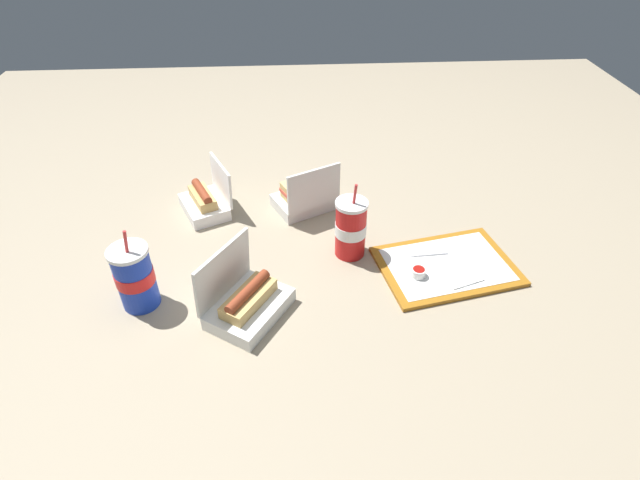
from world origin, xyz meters
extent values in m
plane|color=gray|center=(0.00, 0.00, 0.00)|extent=(3.20, 3.20, 0.00)
cube|color=#A56619|center=(0.34, -0.12, 0.01)|extent=(0.41, 0.33, 0.01)
cube|color=white|center=(0.34, -0.12, 0.01)|extent=(0.36, 0.28, 0.00)
cylinder|color=white|center=(0.24, -0.16, 0.03)|extent=(0.04, 0.04, 0.02)
cylinder|color=#9E140F|center=(0.24, -0.16, 0.04)|extent=(0.03, 0.03, 0.01)
cube|color=white|center=(0.36, -0.16, 0.02)|extent=(0.13, 0.13, 0.00)
cube|color=white|center=(0.30, -0.08, 0.02)|extent=(0.11, 0.02, 0.00)
cube|color=white|center=(-0.38, 0.20, 0.02)|extent=(0.18, 0.21, 0.04)
cube|color=white|center=(-0.31, 0.23, 0.10)|extent=(0.09, 0.16, 0.12)
cube|color=tan|center=(-0.38, 0.20, 0.06)|extent=(0.11, 0.15, 0.03)
cylinder|color=brown|center=(-0.38, 0.20, 0.08)|extent=(0.08, 0.13, 0.03)
cylinder|color=yellow|center=(-0.38, 0.20, 0.09)|extent=(0.05, 0.10, 0.01)
cube|color=white|center=(-0.05, 0.21, 0.02)|extent=(0.22, 0.20, 0.04)
cube|color=white|center=(-0.02, 0.14, 0.11)|extent=(0.17, 0.09, 0.14)
cube|color=#DBB770|center=(-0.05, 0.21, 0.05)|extent=(0.15, 0.13, 0.02)
cube|color=#D64C38|center=(-0.05, 0.21, 0.07)|extent=(0.16, 0.13, 0.01)
cube|color=#DBB770|center=(-0.05, 0.21, 0.08)|extent=(0.15, 0.13, 0.02)
cube|color=white|center=(-0.21, -0.27, 0.02)|extent=(0.23, 0.25, 0.04)
cube|color=white|center=(-0.27, -0.23, 0.11)|extent=(0.13, 0.18, 0.15)
cube|color=tan|center=(-0.21, -0.27, 0.06)|extent=(0.14, 0.17, 0.03)
cylinder|color=brown|center=(-0.21, -0.27, 0.08)|extent=(0.11, 0.14, 0.03)
cylinder|color=yellow|center=(-0.21, -0.27, 0.09)|extent=(0.08, 0.11, 0.01)
cylinder|color=#1938B7|center=(-0.49, -0.21, 0.08)|extent=(0.09, 0.09, 0.17)
cylinder|color=red|center=(-0.49, -0.21, 0.09)|extent=(0.10, 0.10, 0.04)
cylinder|color=white|center=(-0.49, -0.21, 0.17)|extent=(0.10, 0.10, 0.01)
cylinder|color=red|center=(-0.48, -0.22, 0.21)|extent=(0.01, 0.01, 0.06)
cylinder|color=red|center=(0.07, -0.04, 0.08)|extent=(0.09, 0.09, 0.17)
cylinder|color=white|center=(0.07, -0.04, 0.09)|extent=(0.09, 0.09, 0.04)
cylinder|color=white|center=(0.07, -0.04, 0.17)|extent=(0.09, 0.09, 0.01)
cylinder|color=red|center=(0.08, -0.04, 0.21)|extent=(0.01, 0.01, 0.06)
camera|label=1|loc=(-0.08, -1.16, 0.93)|focal=28.00mm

